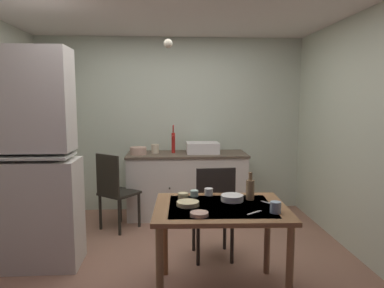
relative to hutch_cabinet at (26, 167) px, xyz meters
The scene contains 24 objects.
ground_plane 1.71m from the hutch_cabinet, ahead, with size 4.80×4.80×0.00m, color #936753.
wall_back 2.29m from the hutch_cabinet, 52.14° to the left, with size 3.90×0.10×2.50m, color beige.
wall_right 3.35m from the hutch_cabinet, ahead, with size 0.10×3.67×2.50m, color beige.
hutch_cabinet is the anchor object (origin of this frame).
counter_cabinet 2.21m from the hutch_cabinet, 41.58° to the left, with size 1.65×0.64×0.88m.
sink_basin 2.32m from the hutch_cabinet, 37.98° to the left, with size 0.44×0.34×0.15m.
hand_pump 2.05m from the hutch_cabinet, 45.98° to the left, with size 0.05×0.27×0.39m.
mixing_bowl_counter 1.67m from the hutch_cabinet, 55.58° to the left, with size 0.22×0.22×0.10m, color tan.
stoneware_crock 1.87m from the hutch_cabinet, 51.28° to the left, with size 0.10×0.10×0.13m, color beige.
dining_table 1.92m from the hutch_cabinet, 19.61° to the right, with size 1.11×0.86×0.76m.
chair_far_side 1.87m from the hutch_cabinet, ahead, with size 0.42×0.42×0.97m.
chair_by_counter 1.24m from the hutch_cabinet, 53.02° to the left, with size 0.56×0.56×0.97m.
serving_bowl_wide 1.64m from the hutch_cabinet, 21.74° to the right, with size 0.18×0.18×0.03m, color beige.
soup_bowl_small 1.82m from the hutch_cabinet, 28.90° to the right, with size 0.14×0.14×0.03m, color tan.
sauce_dish 1.97m from the hutch_cabinet, 14.45° to the right, with size 0.19×0.19×0.05m, color white.
teacup_cream 2.33m from the hutch_cabinet, 20.95° to the right, with size 0.09×0.09×0.09m, color #9EB2C6.
mug_tall 1.55m from the hutch_cabinet, 16.26° to the right, with size 0.09×0.09×0.06m, color beige.
mug_dark 1.63m from the hutch_cabinet, 12.01° to the right, with size 0.07×0.07×0.06m, color #ADD1C1.
teacup_mint 1.75m from the hutch_cabinet, ahead, with size 0.08×0.08×0.06m, color white.
glass_bottle 2.12m from the hutch_cabinet, 12.61° to the right, with size 0.07×0.07×0.24m.
table_knife 2.29m from the hutch_cabinet, 15.10° to the right, with size 0.17×0.02×0.01m, color silver.
teaspoon_near_bowl 2.19m from the hutch_cabinet, 22.32° to the right, with size 0.15×0.02×0.01m, color beige.
teaspoon_by_cup 2.02m from the hutch_cabinet, ahead, with size 0.14×0.02×0.01m, color beige.
pendant_bulb 1.78m from the hutch_cabinet, ahead, with size 0.08×0.08×0.08m, color #F9EFCC.
Camera 1 is at (-0.03, -3.37, 1.63)m, focal length 33.13 mm.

